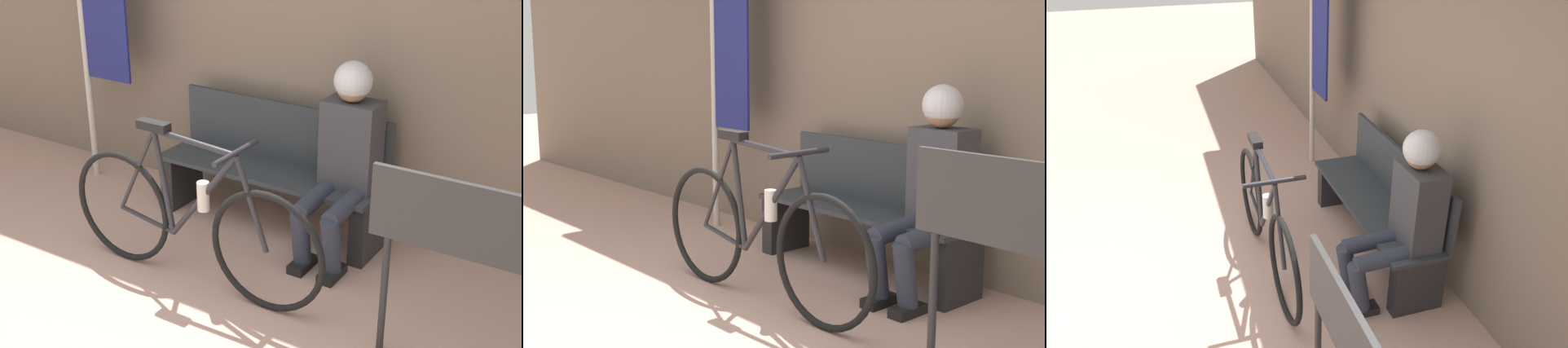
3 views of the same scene
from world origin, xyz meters
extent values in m
plane|color=tan|center=(0.00, 0.00, 0.00)|extent=(24.00, 24.00, 0.00)
cube|color=#756656|center=(0.00, 2.29, 1.60)|extent=(12.00, 0.12, 3.20)
cube|color=#2D3338|center=(-0.19, 1.88, 0.41)|extent=(1.55, 0.42, 0.03)
cube|color=#2D3338|center=(-0.19, 2.08, 0.62)|extent=(1.55, 0.03, 0.40)
cube|color=#232326|center=(-0.91, 1.88, 0.20)|extent=(0.10, 0.36, 0.39)
cube|color=#232326|center=(0.54, 1.88, 0.20)|extent=(0.10, 0.36, 0.39)
torus|color=black|center=(-0.71, 1.05, 0.36)|extent=(0.71, 0.04, 0.71)
torus|color=black|center=(0.31, 1.05, 0.36)|extent=(0.71, 0.04, 0.71)
cylinder|color=#232328|center=(-0.15, 1.05, 0.89)|extent=(0.56, 0.03, 0.07)
cylinder|color=#232328|center=(-0.10, 1.05, 0.58)|extent=(0.48, 0.03, 0.60)
cylinder|color=#232328|center=(-0.37, 1.05, 0.60)|extent=(0.14, 0.03, 0.62)
cylinder|color=#232328|center=(-0.52, 1.05, 0.32)|extent=(0.39, 0.03, 0.09)
cylinder|color=#232328|center=(-0.57, 1.05, 0.63)|extent=(0.31, 0.02, 0.56)
cylinder|color=#232328|center=(0.22, 1.05, 0.61)|extent=(0.21, 0.03, 0.53)
cube|color=black|center=(-0.43, 1.05, 0.93)|extent=(0.20, 0.07, 0.05)
cylinder|color=#232328|center=(0.13, 1.05, 0.89)|extent=(0.03, 0.40, 0.03)
cylinder|color=beige|center=(-0.10, 1.05, 0.58)|extent=(0.07, 0.07, 0.17)
cylinder|color=#2D3342|center=(0.28, 1.68, 0.41)|extent=(0.11, 0.42, 0.13)
cylinder|color=#2D3342|center=(0.28, 1.50, 0.23)|extent=(0.11, 0.17, 0.37)
cube|color=black|center=(0.28, 1.53, 0.03)|extent=(0.10, 0.22, 0.06)
cylinder|color=#2D3342|center=(0.48, 1.68, 0.41)|extent=(0.11, 0.42, 0.13)
cylinder|color=#2D3342|center=(0.48, 1.50, 0.23)|extent=(0.11, 0.17, 0.37)
cube|color=black|center=(0.48, 1.53, 0.03)|extent=(0.10, 0.22, 0.06)
cube|color=#38383D|center=(0.38, 1.92, 0.70)|extent=(0.34, 0.22, 0.55)
sphere|color=#9E7556|center=(0.38, 1.90, 1.08)|extent=(0.20, 0.20, 0.20)
sphere|color=silver|center=(0.38, 1.90, 1.11)|extent=(0.23, 0.23, 0.23)
cylinder|color=#B7B2A8|center=(-1.80, 1.92, 1.09)|extent=(0.05, 0.05, 2.17)
cube|color=navy|center=(-1.58, 1.92, 1.49)|extent=(0.40, 0.02, 1.37)
cube|color=#2D2D2D|center=(1.37, 1.05, 0.83)|extent=(0.95, 0.03, 0.36)
camera|label=1|loc=(2.10, -1.83, 2.29)|focal=50.00mm
camera|label=2|loc=(2.82, -1.41, 1.44)|focal=50.00mm
camera|label=3|loc=(2.80, 0.42, 2.39)|focal=35.00mm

